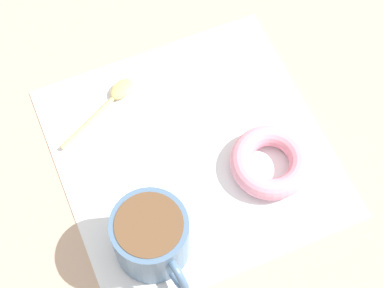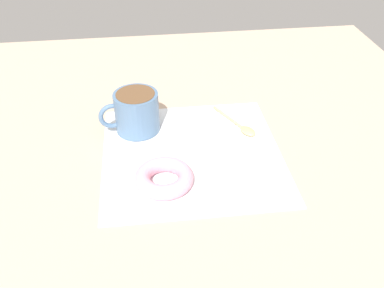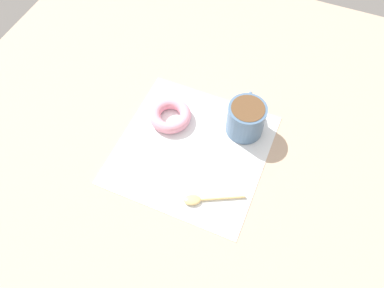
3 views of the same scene
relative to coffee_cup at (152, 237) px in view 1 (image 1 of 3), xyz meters
The scene contains 5 objects.
ground_plane 14.81cm from the coffee_cup, 120.87° to the left, with size 120.00×120.00×2.00cm, color tan.
napkin 14.03cm from the coffee_cup, 137.16° to the left, with size 32.58×32.58×0.30cm, color white.
coffee_cup is the anchor object (origin of this frame).
donut 17.69cm from the coffee_cup, 103.51° to the left, with size 9.89×9.89×2.64cm, color pink.
spoon 21.19cm from the coffee_cup, behind, with size 7.15×12.20×0.90cm.
Camera 1 is at (29.28, -16.59, 72.28)cm, focal length 60.00 mm.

